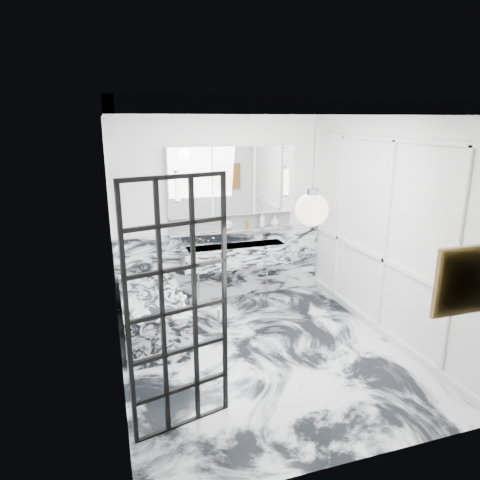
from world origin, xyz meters
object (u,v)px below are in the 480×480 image
object	(u,v)px
trough_sink	(236,255)
bathtub	(152,313)
crittall_door	(179,311)
mirror_cabinet	(232,180)

from	to	relation	value
trough_sink	bathtub	bearing A→B (deg)	-153.52
crittall_door	bathtub	distance (m)	2.03
bathtub	crittall_door	bearing A→B (deg)	-88.07
crittall_door	mirror_cabinet	xyz separation A→B (m)	(1.26, 2.67, 0.70)
bathtub	trough_sink	bearing A→B (deg)	26.48
crittall_door	trough_sink	bearing A→B (deg)	49.17
crittall_door	trough_sink	xyz separation A→B (m)	(1.26, 2.50, -0.39)
trough_sink	bathtub	size ratio (longest dim) A/B	0.97
crittall_door	bathtub	xyz separation A→B (m)	(-0.06, 1.84, -0.85)
trough_sink	crittall_door	bearing A→B (deg)	-116.82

